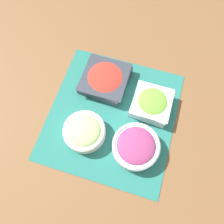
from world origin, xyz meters
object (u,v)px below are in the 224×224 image
onion_bowl (136,147)px  cucumber_bowl (84,131)px  tomato_bowl (105,79)px  lettuce_bowl (152,103)px

onion_bowl → cucumber_bowl: bearing=89.9°
tomato_bowl → lettuce_bowl: lettuce_bowl is taller
tomato_bowl → cucumber_bowl: bearing=178.7°
cucumber_bowl → onion_bowl: 0.17m
tomato_bowl → lettuce_bowl: (-0.04, -0.18, 0.00)m
cucumber_bowl → tomato_bowl: 0.20m
cucumber_bowl → onion_bowl: onion_bowl is taller
cucumber_bowl → tomato_bowl: (0.20, -0.00, -0.01)m
tomato_bowl → lettuce_bowl: bearing=-104.0°
cucumber_bowl → onion_bowl: size_ratio=0.91×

